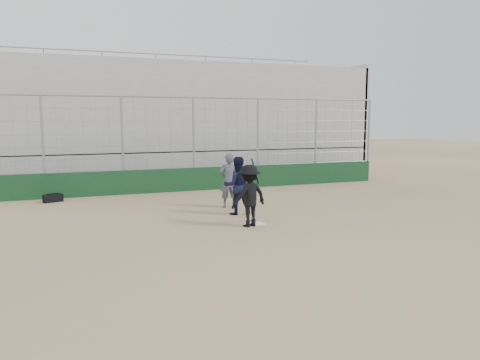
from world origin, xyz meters
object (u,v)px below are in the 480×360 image
object	(u,v)px
batter_at_plate	(249,196)
umpire	(229,183)
equipment_bag	(53,198)
catcher_crouched	(237,195)

from	to	relation	value
batter_at_plate	umpire	size ratio (longest dim) A/B	1.13
umpire	equipment_bag	xyz separation A→B (m)	(-5.82, 3.36, -0.71)
umpire	equipment_bag	bearing A→B (deg)	-22.82
batter_at_plate	equipment_bag	distance (m)	8.32
catcher_crouched	equipment_bag	xyz separation A→B (m)	(-5.67, 4.60, -0.48)
batter_at_plate	catcher_crouched	distance (m)	1.73
catcher_crouched	umpire	bearing A→B (deg)	83.13
batter_at_plate	umpire	bearing A→B (deg)	81.87
catcher_crouched	equipment_bag	size ratio (longest dim) A/B	1.69
umpire	catcher_crouched	bearing A→B (deg)	90.27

